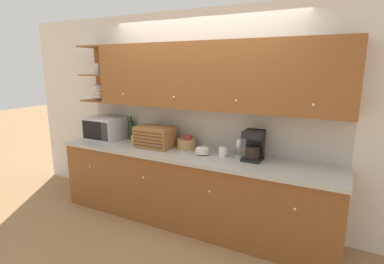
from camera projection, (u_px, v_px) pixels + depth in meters
ground_plane at (200, 210)px, 4.08m from camera, size 24.00×24.00×0.00m
wall_back at (201, 116)px, 3.82m from camera, size 5.89×0.06×2.60m
counter_unit at (188, 188)px, 3.70m from camera, size 3.51×0.68×0.90m
backsplash_panel at (200, 127)px, 3.82m from camera, size 3.49×0.01×0.53m
upper_cabinets at (206, 76)px, 3.47m from camera, size 3.49×0.36×0.77m
microwave at (105, 128)px, 4.26m from camera, size 0.49×0.40×0.32m
wine_bottle at (131, 129)px, 4.24m from camera, size 0.08×0.08×0.33m
mug at (134, 139)px, 4.04m from camera, size 0.10×0.09×0.11m
bread_box at (155, 137)px, 3.82m from camera, size 0.48×0.31×0.27m
fruit_basket at (187, 143)px, 3.78m from camera, size 0.24×0.24×0.19m
bowl_stack_on_counter at (202, 151)px, 3.53m from camera, size 0.18×0.18×0.09m
mug_blue_second at (223, 152)px, 3.44m from camera, size 0.10×0.09×0.11m
wine_glass at (239, 144)px, 3.43m from camera, size 0.08×0.08×0.21m
coffee_maker at (254, 145)px, 3.30m from camera, size 0.21×0.23×0.34m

